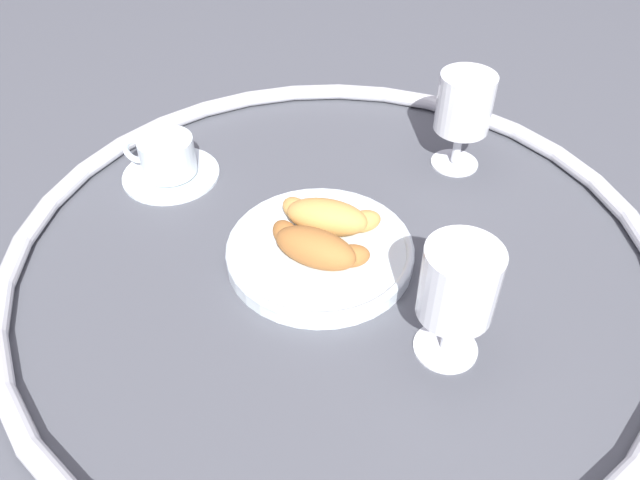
% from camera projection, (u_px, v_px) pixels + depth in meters
% --- Properties ---
extents(ground_plane, '(2.20, 2.20, 0.00)m').
position_uv_depth(ground_plane, '(335.00, 256.00, 0.76)').
color(ground_plane, '#4C4F56').
extents(table_chrome_rim, '(0.79, 0.79, 0.02)m').
position_uv_depth(table_chrome_rim, '(335.00, 249.00, 0.76)').
color(table_chrome_rim, silver).
rests_on(table_chrome_rim, ground_plane).
extents(pastry_plate, '(0.23, 0.23, 0.02)m').
position_uv_depth(pastry_plate, '(320.00, 251.00, 0.75)').
color(pastry_plate, silver).
rests_on(pastry_plate, ground_plane).
extents(croissant_large, '(0.14, 0.08, 0.04)m').
position_uv_depth(croissant_large, '(314.00, 246.00, 0.72)').
color(croissant_large, '#AD6B33').
rests_on(croissant_large, pastry_plate).
extents(croissant_small, '(0.13, 0.09, 0.04)m').
position_uv_depth(croissant_small, '(328.00, 216.00, 0.75)').
color(croissant_small, '#D6994C').
rests_on(croissant_small, pastry_plate).
extents(coffee_cup_near, '(0.14, 0.14, 0.06)m').
position_uv_depth(coffee_cup_near, '(168.00, 160.00, 0.87)').
color(coffee_cup_near, silver).
rests_on(coffee_cup_near, ground_plane).
extents(juice_glass_left, '(0.08, 0.08, 0.14)m').
position_uv_depth(juice_glass_left, '(458.00, 287.00, 0.60)').
color(juice_glass_left, white).
rests_on(juice_glass_left, ground_plane).
extents(juice_glass_right, '(0.08, 0.08, 0.14)m').
position_uv_depth(juice_glass_right, '(464.00, 107.00, 0.84)').
color(juice_glass_right, white).
rests_on(juice_glass_right, ground_plane).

